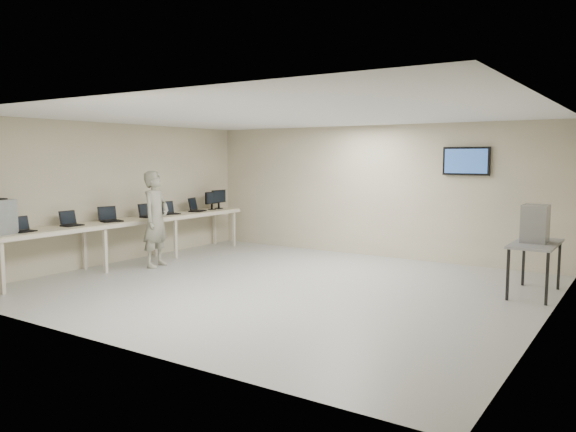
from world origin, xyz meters
The scene contains 13 objects.
room centered at (0.03, 0.06, 1.41)m, with size 8.01×7.01×2.81m.
workbench centered at (-3.59, 0.00, 0.83)m, with size 0.76×6.00×0.90m.
laptop_0 centered at (-3.60, -2.30, 0.97)m, with size 0.29×0.34×0.25m.
laptop_1 centered at (-3.65, -1.36, 0.97)m, with size 0.28×0.35×0.27m.
laptop_2 centered at (-3.59, -0.53, 0.97)m, with size 0.41×0.44×0.29m.
laptop_3 centered at (-3.59, 0.42, 0.97)m, with size 0.31×0.37×0.28m.
laptop_4 centered at (-3.66, 1.08, 0.97)m, with size 0.39×0.42×0.28m.
laptop_5 centered at (-3.61, 1.87, 0.98)m, with size 0.43×0.46×0.31m.
monitor_near centered at (-3.60, 2.42, 1.15)m, with size 0.19×0.42×0.42m.
monitor_far centered at (-3.60, 2.67, 1.17)m, with size 0.20×0.45×0.45m.
soldier centered at (-2.97, 0.05, 0.93)m, with size 0.68×0.45×1.87m, color gray.
side_table centered at (3.60, 1.67, 0.74)m, with size 0.64×1.36×0.82m.
storage_bins centered at (3.58, 1.67, 1.11)m, with size 0.37×0.41×0.58m.
Camera 1 is at (5.10, -7.56, 2.13)m, focal length 35.00 mm.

